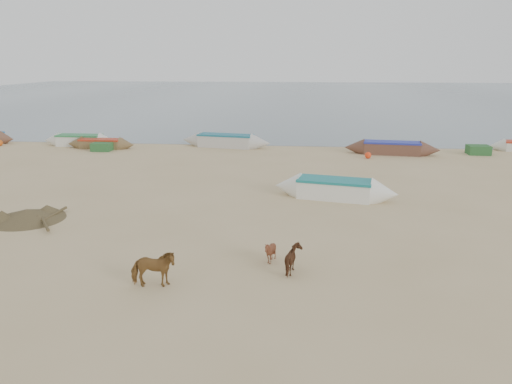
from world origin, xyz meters
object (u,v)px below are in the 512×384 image
calf_right (294,260)px  near_canoe (335,189)px  cow_adult (153,269)px  calf_front (270,252)px

calf_right → near_canoe: (1.72, 9.00, 0.03)m
cow_adult → calf_front: 3.94m
cow_adult → calf_front: cow_adult is taller
calf_front → calf_right: calf_right is taller
cow_adult → calf_front: size_ratio=1.74×
calf_right → near_canoe: bearing=-27.7°
cow_adult → calf_right: 4.34m
near_canoe → calf_right: bearing=-88.5°
calf_right → cow_adult: bearing=92.5°
cow_adult → near_canoe: 11.95m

